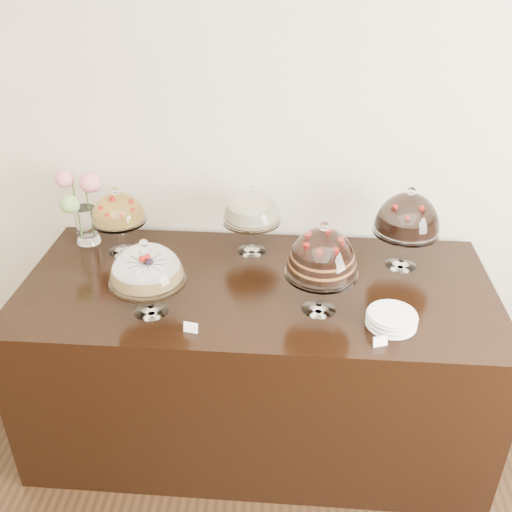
# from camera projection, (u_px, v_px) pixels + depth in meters

# --- Properties ---
(wall_back) EXTENTS (5.00, 0.04, 3.00)m
(wall_back) POSITION_uv_depth(u_px,v_px,m) (283.00, 123.00, 2.83)
(wall_back) COLOR beige
(wall_back) RESTS_ON ground
(display_counter) EXTENTS (2.20, 1.00, 0.90)m
(display_counter) POSITION_uv_depth(u_px,v_px,m) (257.00, 358.00, 2.89)
(display_counter) COLOR black
(display_counter) RESTS_ON ground
(cake_stand_sugar_sponge) EXTENTS (0.32, 0.32, 0.35)m
(cake_stand_sugar_sponge) POSITION_uv_depth(u_px,v_px,m) (146.00, 268.00, 2.36)
(cake_stand_sugar_sponge) COLOR white
(cake_stand_sugar_sponge) RESTS_ON display_counter
(cake_stand_choco_layer) EXTENTS (0.31, 0.31, 0.43)m
(cake_stand_choco_layer) POSITION_uv_depth(u_px,v_px,m) (322.00, 256.00, 2.35)
(cake_stand_choco_layer) COLOR white
(cake_stand_choco_layer) RESTS_ON display_counter
(cake_stand_cheesecake) EXTENTS (0.29, 0.29, 0.36)m
(cake_stand_cheesecake) POSITION_uv_depth(u_px,v_px,m) (252.00, 210.00, 2.82)
(cake_stand_cheesecake) COLOR white
(cake_stand_cheesecake) RESTS_ON display_counter
(cake_stand_dark_choco) EXTENTS (0.32, 0.32, 0.42)m
(cake_stand_dark_choco) POSITION_uv_depth(u_px,v_px,m) (408.00, 217.00, 2.67)
(cake_stand_dark_choco) COLOR white
(cake_stand_dark_choco) RESTS_ON display_counter
(cake_stand_fruit_tart) EXTENTS (0.27, 0.27, 0.35)m
(cake_stand_fruit_tart) POSITION_uv_depth(u_px,v_px,m) (118.00, 211.00, 2.82)
(cake_stand_fruit_tart) COLOR white
(cake_stand_fruit_tart) RESTS_ON display_counter
(flower_vase) EXTENTS (0.23, 0.29, 0.39)m
(flower_vase) POSITION_uv_depth(u_px,v_px,m) (82.00, 204.00, 2.90)
(flower_vase) COLOR white
(flower_vase) RESTS_ON display_counter
(plate_stack) EXTENTS (0.21, 0.21, 0.06)m
(plate_stack) POSITION_uv_depth(u_px,v_px,m) (391.00, 319.00, 2.37)
(plate_stack) COLOR white
(plate_stack) RESTS_ON display_counter
(price_card_left) EXTENTS (0.06, 0.03, 0.04)m
(price_card_left) POSITION_uv_depth(u_px,v_px,m) (191.00, 328.00, 2.34)
(price_card_left) COLOR white
(price_card_left) RESTS_ON display_counter
(price_card_right) EXTENTS (0.06, 0.03, 0.04)m
(price_card_right) POSITION_uv_depth(u_px,v_px,m) (380.00, 341.00, 2.26)
(price_card_right) COLOR white
(price_card_right) RESTS_ON display_counter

